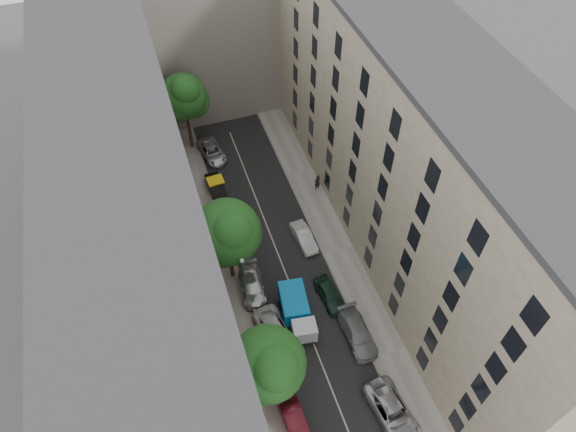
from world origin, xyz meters
name	(u,v)px	position (x,y,z in m)	size (l,w,h in m)	color
ground	(283,266)	(0.00, 0.00, 0.00)	(120.00, 120.00, 0.00)	#4C4C49
road_surface	(283,266)	(0.00, 0.00, 0.01)	(8.00, 44.00, 0.02)	black
sidewalk_left	(225,281)	(-5.50, 0.00, 0.07)	(3.00, 44.00, 0.15)	gray
sidewalk_right	(338,250)	(5.50, 0.00, 0.07)	(3.00, 44.00, 0.15)	gray
building_left	(139,227)	(-11.00, 0.00, 10.00)	(8.00, 44.00, 20.00)	#4F4C49
building_right	(409,161)	(11.00, 0.00, 10.00)	(8.00, 44.00, 20.00)	#BEB194
building_endcap	(205,26)	(0.00, 28.00, 9.00)	(18.00, 12.00, 18.00)	slate
tarp_truck	(297,311)	(-0.60, -5.60, 1.33)	(2.71, 5.46, 2.41)	black
car_left_1	(293,415)	(-3.60, -13.40, 0.69)	(1.46, 4.18, 1.38)	#490E17
car_left_2	(275,331)	(-2.80, -6.48, 0.68)	(2.27, 4.93, 1.37)	silver
car_left_3	(252,285)	(-3.35, -1.59, 0.71)	(1.98, 4.86, 1.41)	silver
car_left_4	(238,226)	(-2.80, 5.40, 0.63)	(1.50, 3.72, 1.27)	black
car_left_5	(216,188)	(-3.60, 11.00, 0.69)	(1.47, 4.21, 1.39)	black
car_left_6	(212,151)	(-2.80, 16.60, 0.65)	(2.15, 4.67, 1.30)	#B1B1B6
car_right_0	(393,412)	(3.49, -15.59, 0.75)	(2.50, 5.42, 1.51)	#B3B3B8
car_right_1	(357,333)	(3.60, -8.80, 0.73)	(2.04, 5.01, 1.46)	slate
car_right_2	(330,294)	(2.80, -4.60, 0.68)	(1.60, 3.98, 1.36)	#142E21
car_right_3	(304,237)	(2.80, 2.08, 0.66)	(1.40, 4.00, 1.32)	silver
tree_near	(269,366)	(-4.69, -11.58, 6.17)	(5.58, 5.34, 9.04)	#382619
tree_mid	(228,234)	(-4.53, 0.30, 6.18)	(5.92, 5.74, 9.18)	#382619
tree_far	(185,98)	(-4.50, 18.61, 6.76)	(5.08, 4.78, 9.58)	#382619
lamp_post	(244,277)	(-4.20, -2.69, 4.06)	(0.36, 0.36, 6.33)	#195834
pedestrian	(317,182)	(6.40, 8.11, 1.11)	(0.70, 0.46, 1.92)	black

